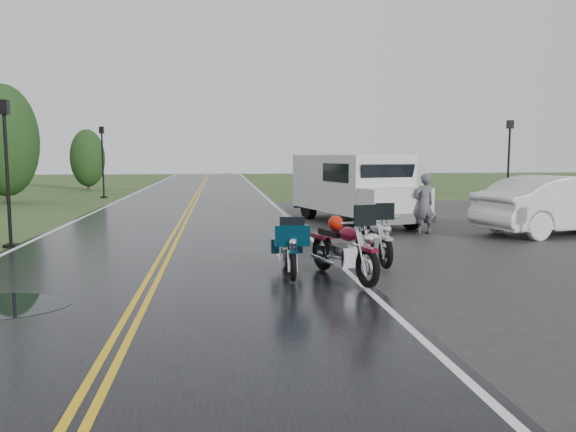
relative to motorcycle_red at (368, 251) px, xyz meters
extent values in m
plane|color=#2D471E|center=(-3.81, 1.11, -0.71)|extent=(120.00, 120.00, 0.00)
cube|color=black|center=(-3.81, 11.11, -0.69)|extent=(8.00, 100.00, 0.04)
cube|color=black|center=(7.19, 6.11, -0.70)|extent=(14.00, 24.00, 0.03)
imported|color=#4E4E53|center=(3.47, 6.56, 0.18)|extent=(0.73, 0.57, 1.79)
imported|color=silver|center=(7.48, 6.04, 0.15)|extent=(5.52, 2.97, 1.73)
camera|label=1|loc=(-2.54, -9.33, 1.66)|focal=35.00mm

